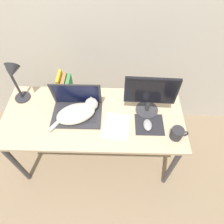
{
  "coord_description": "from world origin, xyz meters",
  "views": [
    {
      "loc": [
        0.18,
        -0.63,
        2.03
      ],
      "look_at": [
        0.16,
        0.29,
        0.83
      ],
      "focal_mm": 32.0,
      "sensor_mm": 36.0,
      "label": 1
    }
  ],
  "objects_px": {
    "cat": "(78,112)",
    "mug": "(177,133)",
    "notepad": "(116,126)",
    "external_monitor": "(150,95)",
    "book_row": "(66,86)",
    "laptop": "(77,109)",
    "computer_mouse": "(148,125)",
    "desk_lamp": "(14,77)"
  },
  "relations": [
    {
      "from": "desk_lamp",
      "to": "notepad",
      "type": "distance_m",
      "value": 0.86
    },
    {
      "from": "cat",
      "to": "mug",
      "type": "distance_m",
      "value": 0.77
    },
    {
      "from": "book_row",
      "to": "external_monitor",
      "type": "bearing_deg",
      "value": -13.76
    },
    {
      "from": "cat",
      "to": "book_row",
      "type": "xyz_separation_m",
      "value": [
        -0.13,
        0.24,
        0.04
      ]
    },
    {
      "from": "cat",
      "to": "mug",
      "type": "height_order",
      "value": "cat"
    },
    {
      "from": "computer_mouse",
      "to": "external_monitor",
      "type": "bearing_deg",
      "value": 87.1
    },
    {
      "from": "mug",
      "to": "notepad",
      "type": "bearing_deg",
      "value": 169.85
    },
    {
      "from": "mug",
      "to": "external_monitor",
      "type": "bearing_deg",
      "value": 128.95
    },
    {
      "from": "book_row",
      "to": "notepad",
      "type": "xyz_separation_m",
      "value": [
        0.43,
        -0.33,
        -0.09
      ]
    },
    {
      "from": "book_row",
      "to": "notepad",
      "type": "bearing_deg",
      "value": -37.49
    },
    {
      "from": "laptop",
      "to": "external_monitor",
      "type": "height_order",
      "value": "external_monitor"
    },
    {
      "from": "cat",
      "to": "computer_mouse",
      "type": "xyz_separation_m",
      "value": [
        0.54,
        -0.08,
        -0.04
      ]
    },
    {
      "from": "external_monitor",
      "to": "desk_lamp",
      "type": "relative_size",
      "value": 0.96
    },
    {
      "from": "external_monitor",
      "to": "cat",
      "type": "bearing_deg",
      "value": -172.09
    },
    {
      "from": "cat",
      "to": "laptop",
      "type": "bearing_deg",
      "value": 113.75
    },
    {
      "from": "external_monitor",
      "to": "notepad",
      "type": "xyz_separation_m",
      "value": [
        -0.25,
        -0.17,
        -0.19
      ]
    },
    {
      "from": "laptop",
      "to": "book_row",
      "type": "relative_size",
      "value": 1.79
    },
    {
      "from": "laptop",
      "to": "external_monitor",
      "type": "xyz_separation_m",
      "value": [
        0.57,
        0.04,
        0.14
      ]
    },
    {
      "from": "laptop",
      "to": "mug",
      "type": "relative_size",
      "value": 2.99
    },
    {
      "from": "external_monitor",
      "to": "mug",
      "type": "distance_m",
      "value": 0.35
    },
    {
      "from": "desk_lamp",
      "to": "mug",
      "type": "height_order",
      "value": "desk_lamp"
    },
    {
      "from": "cat",
      "to": "external_monitor",
      "type": "distance_m",
      "value": 0.57
    },
    {
      "from": "computer_mouse",
      "to": "notepad",
      "type": "distance_m",
      "value": 0.24
    },
    {
      "from": "book_row",
      "to": "cat",
      "type": "bearing_deg",
      "value": -61.58
    },
    {
      "from": "cat",
      "to": "book_row",
      "type": "height_order",
      "value": "book_row"
    },
    {
      "from": "external_monitor",
      "to": "book_row",
      "type": "relative_size",
      "value": 1.8
    },
    {
      "from": "desk_lamp",
      "to": "mug",
      "type": "distance_m",
      "value": 1.29
    },
    {
      "from": "external_monitor",
      "to": "mug",
      "type": "relative_size",
      "value": 3.0
    },
    {
      "from": "computer_mouse",
      "to": "notepad",
      "type": "bearing_deg",
      "value": -178.43
    },
    {
      "from": "laptop",
      "to": "desk_lamp",
      "type": "xyz_separation_m",
      "value": [
        -0.46,
        0.12,
        0.22
      ]
    },
    {
      "from": "computer_mouse",
      "to": "laptop",
      "type": "bearing_deg",
      "value": 167.8
    },
    {
      "from": "external_monitor",
      "to": "mug",
      "type": "height_order",
      "value": "external_monitor"
    },
    {
      "from": "laptop",
      "to": "desk_lamp",
      "type": "bearing_deg",
      "value": 165.43
    },
    {
      "from": "book_row",
      "to": "notepad",
      "type": "relative_size",
      "value": 0.84
    },
    {
      "from": "computer_mouse",
      "to": "book_row",
      "type": "xyz_separation_m",
      "value": [
        -0.68,
        0.33,
        0.08
      ]
    },
    {
      "from": "laptop",
      "to": "book_row",
      "type": "height_order",
      "value": "laptop"
    },
    {
      "from": "cat",
      "to": "computer_mouse",
      "type": "relative_size",
      "value": 3.61
    },
    {
      "from": "laptop",
      "to": "external_monitor",
      "type": "relative_size",
      "value": 1.0
    },
    {
      "from": "computer_mouse",
      "to": "desk_lamp",
      "type": "relative_size",
      "value": 0.26
    },
    {
      "from": "notepad",
      "to": "mug",
      "type": "distance_m",
      "value": 0.46
    },
    {
      "from": "book_row",
      "to": "desk_lamp",
      "type": "bearing_deg",
      "value": -165.97
    },
    {
      "from": "desk_lamp",
      "to": "mug",
      "type": "bearing_deg",
      "value": -14.95
    }
  ]
}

